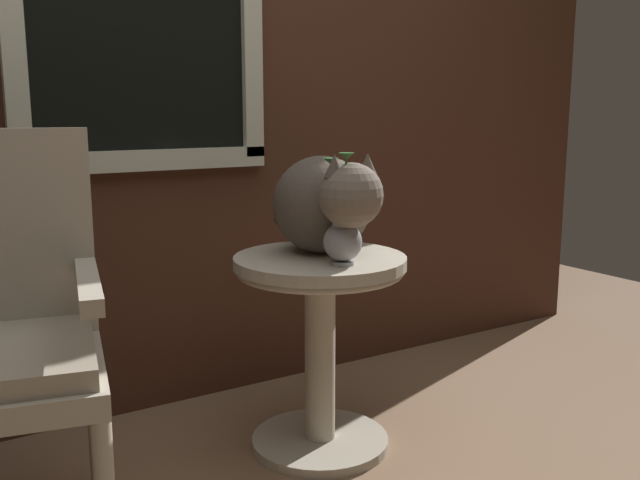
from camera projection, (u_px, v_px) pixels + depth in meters
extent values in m
cube|color=#47281C|center=(184.00, 37.00, 2.43)|extent=(4.00, 0.04, 2.60)
cube|color=beige|center=(148.00, 160.00, 2.39)|extent=(0.87, 0.03, 0.07)
cube|color=beige|center=(10.00, 13.00, 2.10)|extent=(0.07, 0.03, 0.90)
cube|color=beige|center=(251.00, 29.00, 2.52)|extent=(0.07, 0.03, 0.90)
cube|color=black|center=(140.00, 22.00, 2.32)|extent=(0.78, 0.01, 0.88)
cylinder|color=#B2A893|center=(320.00, 441.00, 2.27)|extent=(0.43, 0.43, 0.03)
cylinder|color=#B2A893|center=(320.00, 354.00, 2.21)|extent=(0.10, 0.10, 0.55)
cylinder|color=#B2A893|center=(320.00, 262.00, 2.16)|extent=(0.53, 0.53, 0.03)
torus|color=#B2A893|center=(320.00, 271.00, 2.16)|extent=(0.51, 0.51, 0.02)
cylinder|color=#B2A893|center=(96.00, 420.00, 1.97)|extent=(0.04, 0.04, 0.42)
cube|color=#B2A893|center=(88.00, 283.00, 1.67)|extent=(0.15, 0.48, 0.04)
ellipsoid|color=brown|center=(322.00, 205.00, 2.19)|extent=(0.35, 0.37, 0.30)
sphere|color=#76695D|center=(351.00, 195.00, 1.99)|extent=(0.18, 0.18, 0.18)
cone|color=brown|center=(334.00, 166.00, 1.95)|extent=(0.06, 0.06, 0.06)
cone|color=brown|center=(368.00, 165.00, 1.99)|extent=(0.06, 0.06, 0.06)
cylinder|color=brown|center=(297.00, 223.00, 2.40)|extent=(0.11, 0.29, 0.07)
cylinder|color=#99999E|center=(343.00, 263.00, 2.03)|extent=(0.07, 0.07, 0.01)
ellipsoid|color=#99999E|center=(343.00, 242.00, 2.02)|extent=(0.11, 0.11, 0.11)
cylinder|color=#99999E|center=(343.00, 216.00, 2.01)|extent=(0.06, 0.06, 0.07)
torus|color=#99999E|center=(343.00, 204.00, 2.00)|extent=(0.08, 0.08, 0.01)
cylinder|color=#2D662D|center=(345.00, 180.00, 1.97)|extent=(0.02, 0.04, 0.14)
cone|color=#2D662D|center=(346.00, 156.00, 1.94)|extent=(0.04, 0.04, 0.02)
cylinder|color=#2D662D|center=(349.00, 186.00, 2.00)|extent=(0.04, 0.01, 0.10)
cone|color=#2D662D|center=(354.00, 169.00, 2.00)|extent=(0.04, 0.04, 0.02)
cylinder|color=#2D662D|center=(337.00, 183.00, 2.00)|extent=(0.03, 0.03, 0.12)
cone|color=#2D662D|center=(331.00, 161.00, 1.99)|extent=(0.04, 0.04, 0.02)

